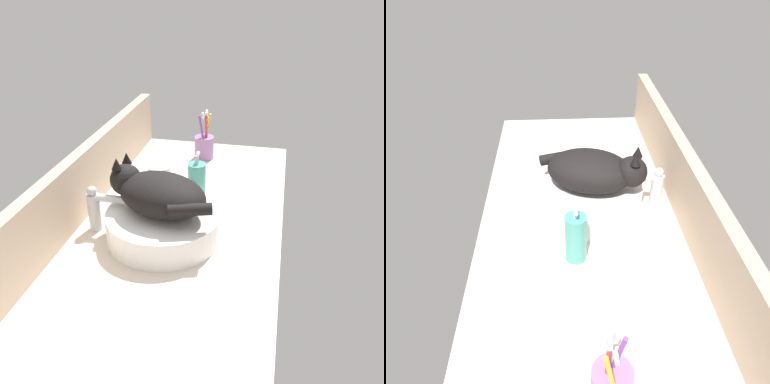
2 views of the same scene
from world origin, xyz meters
TOP-DOWN VIEW (x-y plane):
  - ground_plane at (0.00, 0.00)cm, footprint 135.38×61.08cm
  - backsplash_panel at (0.00, 28.74)cm, footprint 135.38×3.60cm
  - sink_basin at (-4.57, 1.58)cm, footprint 31.28×31.28cm
  - cat at (-4.23, 2.91)cm, footprint 23.83×30.38cm
  - faucet at (-4.37, 20.59)cm, footprint 3.60×11.81cm
  - soap_dispenser at (16.13, -3.55)cm, footprint 5.56×5.56cm
  - toothbrush_cup at (52.09, 0.88)cm, footprint 7.52×7.52cm
  - water_glass at (25.49, 11.35)cm, footprint 7.96×7.96cm

SIDE VIEW (x-z plane):
  - ground_plane at x=0.00cm, z-range -4.00..0.00cm
  - water_glass at x=25.49cm, z-range -0.50..7.00cm
  - sink_basin at x=-4.57cm, z-range 0.00..7.96cm
  - toothbrush_cup at x=52.09cm, z-range -4.46..14.21cm
  - soap_dispenser at x=16.13cm, z-range -1.52..15.45cm
  - faucet at x=-4.37cm, z-range 0.50..14.10cm
  - backsplash_panel at x=0.00cm, z-range 0.00..19.60cm
  - cat at x=-4.23cm, z-range 6.71..20.71cm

